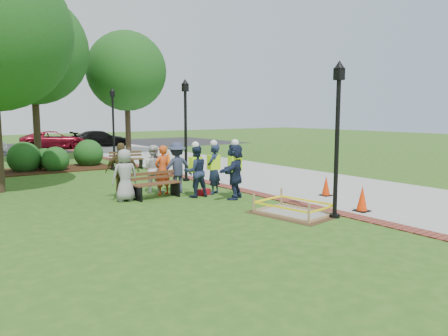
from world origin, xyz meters
TOP-DOWN VIEW (x-y plane):
  - ground at (0.00, 0.00)m, footprint 100.00×100.00m
  - sidewalk at (5.00, 10.00)m, footprint 6.00×60.00m
  - brick_edging at (1.75, 10.00)m, footprint 0.50×60.00m
  - mulch_bed at (-3.00, 12.00)m, footprint 7.00×3.00m
  - parking_lot at (0.00, 27.00)m, footprint 36.00×12.00m
  - wet_concrete_pad at (0.64, -2.03)m, footprint 2.05×2.55m
  - bench_near at (-1.49, 2.32)m, footprint 1.66×0.61m
  - bench_far at (0.72, 10.00)m, footprint 1.74×0.85m
  - cone_front at (2.44, -3.01)m, footprint 0.39×0.39m
  - cone_back at (3.44, -0.76)m, footprint 0.36×0.36m
  - cone_far at (3.11, 10.03)m, footprint 0.43×0.43m
  - toolbox at (0.10, 1.87)m, footprint 0.47×0.30m
  - lamp_near at (1.25, -3.00)m, footprint 0.28×0.28m
  - lamp_mid at (1.25, 5.00)m, footprint 0.28×0.28m
  - lamp_far at (1.25, 13.00)m, footprint 0.28×0.28m
  - tree_back at (-2.13, 16.21)m, footprint 6.22×6.22m
  - tree_right at (4.21, 17.83)m, footprint 5.42×5.42m
  - shrub_b at (-3.70, 12.12)m, footprint 1.58×1.58m
  - shrub_c at (-2.39, 11.44)m, footprint 1.30×1.30m
  - shrub_d at (-0.37, 12.56)m, footprint 1.54×1.54m
  - shrub_e at (-2.59, 12.74)m, footprint 1.14×1.14m
  - casual_person_a at (-2.54, 2.51)m, footprint 0.56×0.38m
  - casual_person_b at (-1.04, 2.76)m, footprint 0.61×0.46m
  - casual_person_c at (-1.11, 3.34)m, footprint 0.64×0.64m
  - casual_person_d at (-2.45, 2.93)m, footprint 0.72×0.64m
  - casual_person_e at (-0.44, 2.79)m, footprint 0.63×0.46m
  - hivis_worker_a at (0.62, 0.74)m, footprint 0.71×0.66m
  - hivis_worker_b at (0.51, 1.83)m, footprint 0.68×0.61m
  - hivis_worker_c at (-0.30, 1.74)m, footprint 0.60×0.43m
  - parked_car_c at (1.04, 24.80)m, footprint 2.81×4.99m
  - parked_car_d at (4.78, 24.95)m, footprint 2.14×4.57m

SIDE VIEW (x-z plane):
  - ground at x=0.00m, z-range 0.00..0.00m
  - shrub_b at x=-3.70m, z-range -0.79..0.79m
  - shrub_c at x=-2.39m, z-range -0.65..0.65m
  - shrub_d at x=-0.37m, z-range -0.77..0.77m
  - shrub_e at x=-2.59m, z-range -0.57..0.57m
  - parked_car_c at x=1.04m, z-range -0.77..0.77m
  - parked_car_d at x=4.78m, z-range -0.73..0.73m
  - parking_lot at x=0.00m, z-range 0.00..0.01m
  - sidewalk at x=5.00m, z-range 0.00..0.02m
  - brick_edging at x=1.75m, z-range 0.00..0.03m
  - mulch_bed at x=-3.00m, z-range -0.01..0.04m
  - toolbox at x=0.10m, z-range 0.00..0.22m
  - wet_concrete_pad at x=0.64m, z-range -0.04..0.51m
  - bench_near at x=-1.49m, z-range -0.16..0.73m
  - bench_far at x=0.72m, z-range -0.16..0.74m
  - cone_back at x=3.44m, z-range -0.01..0.70m
  - cone_front at x=2.44m, z-range -0.01..0.76m
  - cone_far at x=3.11m, z-range -0.02..0.82m
  - casual_person_a at x=-2.54m, z-range 0.00..1.71m
  - casual_person_c at x=-1.11m, z-range 0.00..1.72m
  - casual_person_b at x=-1.04m, z-range 0.00..1.74m
  - casual_person_e at x=-0.44m, z-range 0.00..1.83m
  - casual_person_d at x=-2.45m, z-range 0.00..1.89m
  - hivis_worker_c at x=-0.30m, z-range -0.01..1.90m
  - hivis_worker_b at x=0.51m, z-range -0.01..1.92m
  - hivis_worker_a at x=0.62m, z-range -0.01..1.99m
  - lamp_near at x=1.25m, z-range 0.35..4.61m
  - lamp_mid at x=1.25m, z-range 0.35..4.61m
  - lamp_far at x=1.25m, z-range 0.35..4.61m
  - tree_right at x=4.21m, z-range 1.47..9.85m
  - tree_back at x=-2.13m, z-range 1.64..11.16m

